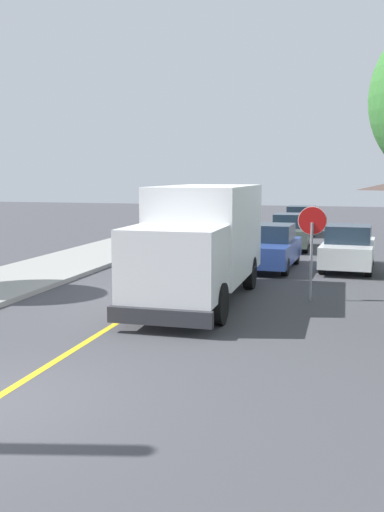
# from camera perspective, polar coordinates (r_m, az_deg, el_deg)

# --- Properties ---
(centre_line_yellow) EXTENTS (0.16, 56.00, 0.01)m
(centre_line_yellow) POSITION_cam_1_polar(r_m,az_deg,el_deg) (18.67, -1.52, -2.93)
(centre_line_yellow) COLOR gold
(centre_line_yellow) RESTS_ON ground
(box_truck) EXTENTS (2.49, 7.21, 3.20)m
(box_truck) POSITION_cam_1_polar(r_m,az_deg,el_deg) (16.37, 0.94, 1.77)
(box_truck) COLOR white
(box_truck) RESTS_ON ground
(parked_car_near) EXTENTS (1.94, 4.46, 1.67)m
(parked_car_near) POSITION_cam_1_polar(r_m,az_deg,el_deg) (22.22, 7.62, 0.80)
(parked_car_near) COLOR #2D4793
(parked_car_near) RESTS_ON ground
(parked_car_mid) EXTENTS (1.89, 4.44, 1.67)m
(parked_car_mid) POSITION_cam_1_polar(r_m,az_deg,el_deg) (28.35, 9.58, 2.29)
(parked_car_mid) COLOR #4C564C
(parked_car_mid) RESTS_ON ground
(parked_car_far) EXTENTS (1.81, 4.40, 1.67)m
(parked_car_far) POSITION_cam_1_polar(r_m,az_deg,el_deg) (35.49, 10.55, 3.37)
(parked_car_far) COLOR black
(parked_car_far) RESTS_ON ground
(parked_van_across) EXTENTS (2.02, 4.48, 1.67)m
(parked_van_across) POSITION_cam_1_polar(r_m,az_deg,el_deg) (22.59, 14.94, 0.72)
(parked_van_across) COLOR silver
(parked_van_across) RESTS_ON ground
(stop_sign) EXTENTS (0.80, 0.10, 2.65)m
(stop_sign) POSITION_cam_1_polar(r_m,az_deg,el_deg) (16.63, 11.57, 2.02)
(stop_sign) COLOR gray
(stop_sign) RESTS_ON ground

